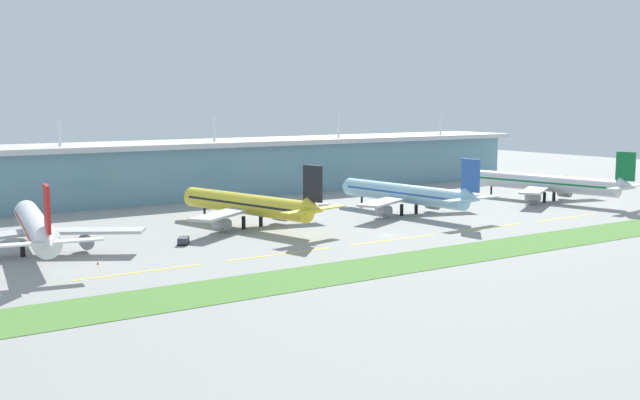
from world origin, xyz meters
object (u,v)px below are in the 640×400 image
(airliner_farthest, at_px, (546,183))
(airliner_nearest, at_px, (36,227))
(airliner_far_middle, at_px, (406,194))
(safety_cone_nose_front, at_px, (98,263))
(pushback_tug, at_px, (183,240))
(airliner_near_middle, at_px, (249,205))

(airliner_farthest, bearing_deg, airliner_nearest, 179.42)
(airliner_far_middle, xyz_separation_m, safety_cone_nose_front, (-104.97, -20.47, -6.10))
(airliner_far_middle, distance_m, airliner_farthest, 61.85)
(airliner_far_middle, distance_m, pushback_tug, 80.36)
(pushback_tug, distance_m, safety_cone_nose_front, 27.75)
(airliner_near_middle, height_order, pushback_tug, airliner_near_middle)
(airliner_nearest, xyz_separation_m, safety_cone_nose_front, (7.96, -18.70, -6.10))
(airliner_near_middle, bearing_deg, airliner_farthest, -4.42)
(airliner_nearest, bearing_deg, airliner_farthest, -0.58)
(airliner_nearest, bearing_deg, safety_cone_nose_front, -66.93)
(airliner_near_middle, distance_m, airliner_farthest, 115.22)
(airliner_nearest, bearing_deg, airliner_far_middle, 0.90)
(airliner_farthest, distance_m, pushback_tug, 141.62)
(pushback_tug, relative_size, safety_cone_nose_front, 7.14)
(airliner_near_middle, distance_m, airliner_far_middle, 53.40)
(airliner_nearest, distance_m, pushback_tug, 34.48)
(airliner_near_middle, relative_size, airliner_farthest, 0.89)
(airliner_nearest, relative_size, safety_cone_nose_front, 92.19)
(airliner_farthest, relative_size, safety_cone_nose_front, 95.11)
(safety_cone_nose_front, bearing_deg, pushback_tug, 24.19)
(airliner_near_middle, height_order, airliner_far_middle, same)
(airliner_far_middle, relative_size, safety_cone_nose_front, 87.60)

